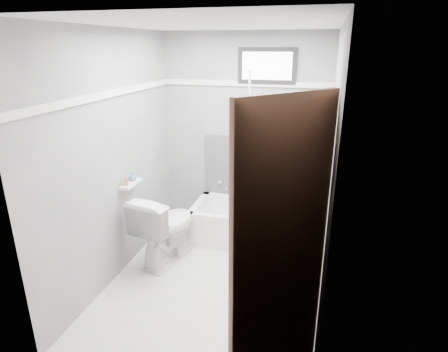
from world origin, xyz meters
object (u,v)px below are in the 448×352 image
(toilet, at_px, (166,228))
(soap_bottle_b, at_px, (133,176))
(office_chair, at_px, (293,192))
(bathtub, at_px, (255,224))
(door, at_px, (320,288))
(soap_bottle_a, at_px, (126,180))

(toilet, distance_m, soap_bottle_b, 0.66)
(office_chair, bearing_deg, bathtub, -150.49)
(soap_bottle_b, bearing_deg, door, -37.76)
(office_chair, bearing_deg, door, -57.75)
(bathtub, height_order, door, door)
(bathtub, height_order, toilet, toilet)
(office_chair, xyz_separation_m, toilet, (-1.27, -0.72, -0.27))
(toilet, bearing_deg, soap_bottle_b, 20.58)
(soap_bottle_a, bearing_deg, soap_bottle_b, 90.00)
(toilet, distance_m, soap_bottle_a, 0.69)
(office_chair, distance_m, toilet, 1.48)
(bathtub, distance_m, soap_bottle_b, 1.57)
(door, distance_m, soap_bottle_a, 2.35)
(door, xyz_separation_m, soap_bottle_a, (-1.92, 1.35, -0.03))
(office_chair, distance_m, door, 2.30)
(toilet, relative_size, door, 0.40)
(toilet, bearing_deg, door, 148.48)
(bathtub, distance_m, soap_bottle_a, 1.64)
(soap_bottle_a, bearing_deg, office_chair, 29.66)
(bathtub, relative_size, soap_bottle_b, 15.56)
(office_chair, xyz_separation_m, soap_bottle_b, (-1.59, -0.76, 0.30))
(bathtub, height_order, office_chair, office_chair)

